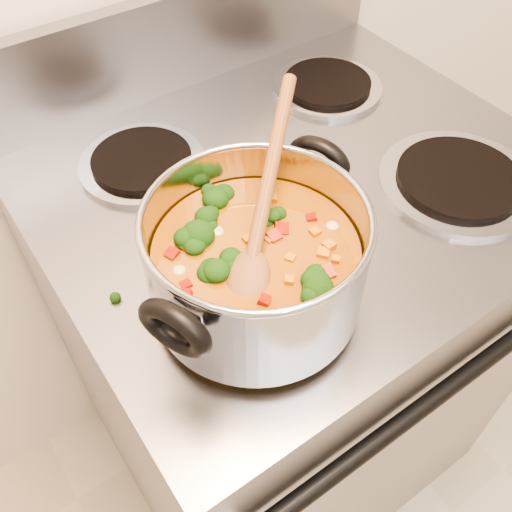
{
  "coord_description": "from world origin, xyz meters",
  "views": [
    {
      "loc": [
        -0.46,
        0.67,
        1.48
      ],
      "look_at": [
        -0.23,
        1.0,
        1.01
      ],
      "focal_mm": 40.0,
      "sensor_mm": 36.0,
      "label": 1
    }
  ],
  "objects": [
    {
      "name": "electric_range",
      "position": [
        -0.05,
        1.16,
        0.47
      ],
      "size": [
        0.76,
        0.68,
        1.08
      ],
      "color": "gray",
      "rests_on": "ground"
    },
    {
      "name": "stockpot",
      "position": [
        -0.23,
        1.0,
        1.0
      ],
      "size": [
        0.31,
        0.24,
        0.15
      ],
      "rotation": [
        0.0,
        0.0,
        0.4
      ],
      "color": "#A8A7B0",
      "rests_on": "electric_range"
    },
    {
      "name": "wooden_spoon",
      "position": [
        -0.22,
        1.01,
        1.04
      ],
      "size": [
        0.23,
        0.22,
        0.11
      ],
      "rotation": [
        0.0,
        0.0,
        0.76
      ],
      "color": "brown",
      "rests_on": "stockpot"
    },
    {
      "name": "cooktop_crumbs",
      "position": [
        -0.25,
        0.85,
        0.92
      ],
      "size": [
        0.08,
        0.01,
        0.01
      ],
      "color": "black",
      "rests_on": "electric_range"
    }
  ]
}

